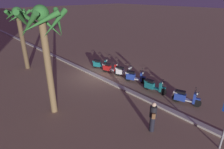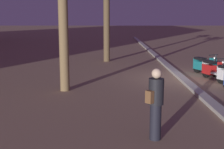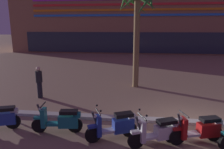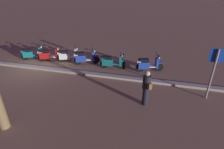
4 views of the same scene
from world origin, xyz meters
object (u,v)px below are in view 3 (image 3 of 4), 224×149
Objects in this scene: scooter_white_mid_front at (158,132)px; scooter_teal_mid_rear at (61,120)px; scooter_red_lead_nearest at (200,129)px; scooter_blue_far_back at (116,126)px; pedestrian_by_palm_tree at (39,81)px; palm_tree_far_corner at (137,13)px.

scooter_teal_mid_rear is at bearing 173.27° from scooter_white_mid_front.
scooter_blue_far_back is at bearing -177.66° from scooter_red_lead_nearest.
pedestrian_by_palm_tree is (-4.39, 3.66, 0.41)m from scooter_blue_far_back.
scooter_white_mid_front is at bearing -6.73° from scooter_teal_mid_rear.
scooter_teal_mid_rear is at bearing 178.94° from scooter_red_lead_nearest.
scooter_teal_mid_rear is 1.09× the size of scooter_white_mid_front.
scooter_blue_far_back is 7.59m from palm_tree_far_corner.
scooter_teal_mid_rear is 1.08× the size of scooter_blue_far_back.
pedestrian_by_palm_tree is (-7.08, 3.55, 0.42)m from scooter_red_lead_nearest.
scooter_white_mid_front is at bearing -82.90° from palm_tree_far_corner.
scooter_red_lead_nearest is at bearing 2.34° from scooter_blue_far_back.
pedestrian_by_palm_tree reaches higher than scooter_teal_mid_rear.
scooter_blue_far_back is 5.73m from pedestrian_by_palm_tree.
scooter_white_mid_front is (3.28, -0.39, -0.00)m from scooter_teal_mid_rear.
scooter_white_mid_front is at bearing -8.14° from scooter_blue_far_back.
palm_tree_far_corner reaches higher than scooter_blue_far_back.
scooter_teal_mid_rear is at bearing 174.25° from scooter_blue_far_back.
scooter_teal_mid_rear is 4.27m from pedestrian_by_palm_tree.
palm_tree_far_corner is at bearing 108.84° from scooter_red_lead_nearest.
pedestrian_by_palm_tree is at bearing 146.12° from scooter_white_mid_front.
scooter_red_lead_nearest is at bearing -1.06° from scooter_teal_mid_rear.
scooter_teal_mid_rear is at bearing -54.67° from pedestrian_by_palm_tree.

